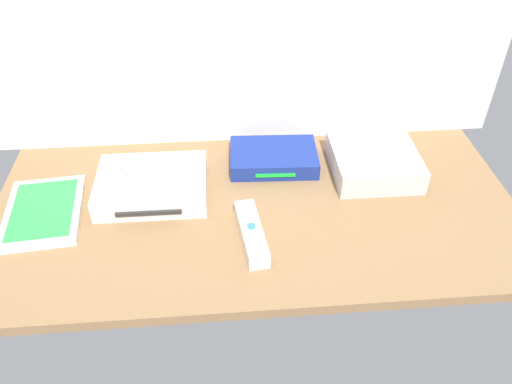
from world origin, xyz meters
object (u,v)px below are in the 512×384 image
object	(u,v)px
network_router	(274,158)
mini_computer	(374,161)
game_case	(44,212)
remote_wand	(251,233)
game_console	(152,185)
remote_classic_pad	(146,175)

from	to	relation	value
network_router	mini_computer	bearing A→B (deg)	-9.22
game_case	remote_wand	size ratio (longest dim) A/B	1.33
mini_computer	remote_wand	world-z (taller)	mini_computer
network_router	remote_wand	xyz separation A→B (cm)	(-6.36, -22.20, -0.19)
game_console	mini_computer	world-z (taller)	mini_computer
game_console	remote_classic_pad	size ratio (longest dim) A/B	1.33
network_router	remote_classic_pad	world-z (taller)	remote_classic_pad
game_case	mini_computer	bearing A→B (deg)	1.92
mini_computer	game_case	size ratio (longest dim) A/B	0.85
mini_computer	game_case	distance (cm)	65.27
game_console	network_router	world-z (taller)	game_console
network_router	remote_wand	distance (cm)	23.09
game_case	network_router	distance (cm)	46.23
game_console	remote_wand	bearing A→B (deg)	-37.67
game_console	network_router	bearing A→B (deg)	18.25
mini_computer	network_router	distance (cm)	20.69
remote_wand	remote_classic_pad	world-z (taller)	remote_classic_pad
game_console	game_case	xyz separation A→B (cm)	(-19.92, -4.54, -1.44)
game_console	remote_classic_pad	world-z (taller)	remote_classic_pad
game_console	network_router	distance (cm)	25.84
remote_wand	mini_computer	bearing A→B (deg)	27.26
mini_computer	game_case	world-z (taller)	mini_computer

